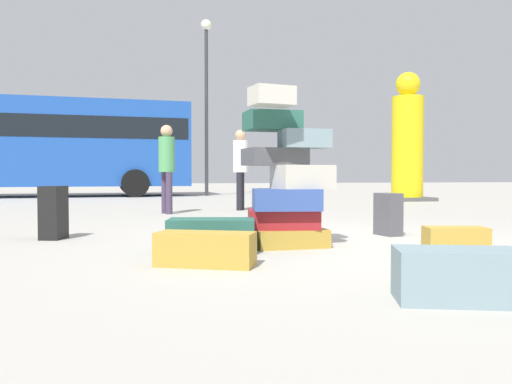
# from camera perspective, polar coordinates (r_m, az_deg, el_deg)

# --- Properties ---
(ground_plane) EXTENTS (80.00, 80.00, 0.00)m
(ground_plane) POSITION_cam_1_polar(r_m,az_deg,el_deg) (5.58, 7.19, -5.54)
(ground_plane) COLOR #ADA89E
(suitcase_tower) EXTENTS (0.89, 0.83, 1.55)m
(suitcase_tower) POSITION_cam_1_polar(r_m,az_deg,el_deg) (5.26, 3.29, 0.97)
(suitcase_tower) COLOR #B28C33
(suitcase_tower) RESTS_ON ground
(suitcase_charcoal_foreground_far) EXTENTS (0.25, 0.36, 0.50)m
(suitcase_charcoal_foreground_far) POSITION_cam_1_polar(r_m,az_deg,el_deg) (6.41, 14.21, -2.37)
(suitcase_charcoal_foreground_far) COLOR #4C4C51
(suitcase_charcoal_foreground_far) RESTS_ON ground
(suitcase_tan_white_trunk) EXTENTS (0.83, 0.59, 0.27)m
(suitcase_tan_white_trunk) POSITION_cam_1_polar(r_m,az_deg,el_deg) (4.17, -5.53, -6.21)
(suitcase_tan_white_trunk) COLOR #B28C33
(suitcase_tan_white_trunk) RESTS_ON ground
(suitcase_black_behind_tower) EXTENTS (0.30, 0.35, 0.60)m
(suitcase_black_behind_tower) POSITION_cam_1_polar(r_m,az_deg,el_deg) (6.27, -21.21, -2.11)
(suitcase_black_behind_tower) COLOR black
(suitcase_black_behind_tower) RESTS_ON ground
(suitcase_slate_upright_blue) EXTENTS (0.77, 0.57, 0.30)m
(suitcase_slate_upright_blue) POSITION_cam_1_polar(r_m,az_deg,el_deg) (3.20, 21.16, -8.49)
(suitcase_slate_upright_blue) COLOR gray
(suitcase_slate_upright_blue) RESTS_ON ground
(suitcase_tan_foreground_near) EXTENTS (0.60, 0.40, 0.24)m
(suitcase_tan_foreground_near) POSITION_cam_1_polar(r_m,az_deg,el_deg) (5.21, 20.92, -4.88)
(suitcase_tan_foreground_near) COLOR #B28C33
(suitcase_tan_foreground_near) RESTS_ON ground
(suitcase_teal_left_side) EXTENTS (0.86, 0.55, 0.31)m
(suitcase_teal_left_side) POSITION_cam_1_polar(r_m,az_deg,el_deg) (4.87, -4.88, -4.77)
(suitcase_teal_left_side) COLOR #26594C
(suitcase_teal_left_side) RESTS_ON ground
(person_bearded_onlooker) EXTENTS (0.30, 0.32, 1.64)m
(person_bearded_onlooker) POSITION_cam_1_polar(r_m,az_deg,el_deg) (10.70, -1.71, 3.24)
(person_bearded_onlooker) COLOR black
(person_bearded_onlooker) RESTS_ON ground
(person_tourist_with_camera) EXTENTS (0.30, 0.33, 1.64)m
(person_tourist_with_camera) POSITION_cam_1_polar(r_m,az_deg,el_deg) (9.80, -9.71, 3.33)
(person_tourist_with_camera) COLOR #3F334C
(person_tourist_with_camera) RESTS_ON ground
(yellow_dummy_statue) EXTENTS (1.22, 1.22, 3.58)m
(yellow_dummy_statue) POSITION_cam_1_polar(r_m,az_deg,el_deg) (15.27, 16.19, 5.04)
(yellow_dummy_statue) COLOR yellow
(yellow_dummy_statue) RESTS_ON ground
(parked_bus) EXTENTS (10.60, 3.27, 3.15)m
(parked_bus) POSITION_cam_1_polar(r_m,az_deg,el_deg) (18.72, -23.75, 5.13)
(parked_bus) COLOR #1E4CA5
(parked_bus) RESTS_ON ground
(lamp_post) EXTENTS (0.36, 0.36, 6.05)m
(lamp_post) POSITION_cam_1_polar(r_m,az_deg,el_deg) (18.47, -5.44, 11.95)
(lamp_post) COLOR #333338
(lamp_post) RESTS_ON ground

